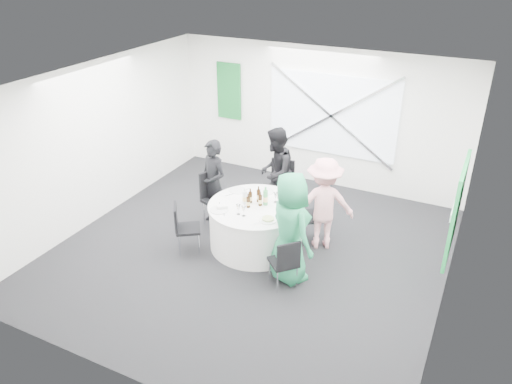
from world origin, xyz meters
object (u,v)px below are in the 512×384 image
at_px(chair_front_right, 286,260).
at_px(person_woman_green, 290,228).
at_px(chair_back_left, 214,194).
at_px(green_water_bottle, 266,198).
at_px(person_woman_pink, 323,204).
at_px(chair_back_right, 318,211).
at_px(person_man_back, 276,172).
at_px(chair_front_left, 183,225).
at_px(clear_water_bottle, 245,197).
at_px(banquet_table, 256,226).
at_px(person_man_back_left, 213,183).
at_px(chair_back, 281,183).

relative_size(chair_front_right, person_woman_green, 0.48).
distance_m(chair_back_left, green_water_bottle, 1.19).
relative_size(chair_back_left, person_woman_pink, 0.63).
bearing_deg(chair_back_left, person_woman_pink, -66.64).
height_order(chair_back_right, person_man_back, person_man_back).
bearing_deg(chair_front_left, clear_water_bottle, -85.11).
relative_size(person_man_back, person_woman_green, 0.96).
bearing_deg(green_water_bottle, person_woman_green, -42.89).
bearing_deg(person_woman_pink, chair_front_right, 59.64).
distance_m(banquet_table, person_woman_green, 1.12).
bearing_deg(chair_back_right, person_woman_green, -36.97).
height_order(person_woman_pink, person_woman_green, person_woman_green).
xyz_separation_m(chair_back_right, person_man_back_left, (-1.86, -0.26, 0.23)).
distance_m(chair_front_right, person_man_back, 2.30).
relative_size(chair_back, person_woman_green, 0.59).
xyz_separation_m(chair_back, chair_back_left, (-0.88, -0.90, -0.01)).
xyz_separation_m(banquet_table, chair_front_right, (0.89, -0.84, 0.10)).
height_order(chair_back_right, person_woman_green, person_woman_green).
xyz_separation_m(chair_back_left, chair_back_right, (1.84, 0.28, -0.03)).
relative_size(chair_back, chair_back_right, 1.07).
distance_m(person_man_back, clear_water_bottle, 1.20).
relative_size(banquet_table, chair_back_right, 1.65).
bearing_deg(person_woman_pink, chair_back, -61.66).
distance_m(chair_back, person_woman_pink, 1.34).
height_order(chair_back, person_man_back, person_man_back).
bearing_deg(clear_water_bottle, person_woman_green, -28.04).
xyz_separation_m(chair_front_left, person_man_back, (0.79, 1.84, 0.34)).
relative_size(chair_back_right, person_man_back_left, 0.60).
bearing_deg(clear_water_bottle, green_water_bottle, 19.35).
distance_m(chair_back_right, person_woman_green, 1.23).
height_order(chair_front_left, person_woman_pink, person_woman_pink).
xyz_separation_m(chair_front_right, person_woman_green, (-0.05, 0.27, 0.38)).
xyz_separation_m(chair_back_left, person_woman_green, (1.83, -0.92, 0.28)).
bearing_deg(person_man_back_left, person_woman_green, -6.90).
bearing_deg(chair_back_right, chair_front_right, -34.91).
bearing_deg(clear_water_bottle, banquet_table, 7.20).
xyz_separation_m(chair_back, person_man_back_left, (-0.90, -0.88, 0.18)).
height_order(person_man_back, person_woman_green, person_woman_green).
relative_size(person_woman_pink, clear_water_bottle, 5.59).
height_order(banquet_table, chair_front_right, chair_front_right).
relative_size(chair_front_left, green_water_bottle, 2.69).
height_order(chair_back, chair_front_left, chair_back).
bearing_deg(banquet_table, green_water_bottle, 34.48).
relative_size(banquet_table, person_woman_green, 0.91).
bearing_deg(person_man_back, person_woman_green, 21.33).
xyz_separation_m(banquet_table, chair_back_right, (0.84, 0.63, 0.17)).
bearing_deg(chair_back_right, banquet_table, -90.00).
bearing_deg(banquet_table, person_woman_pink, 26.65).
xyz_separation_m(chair_front_right, person_man_back_left, (-1.90, 1.21, 0.30)).
relative_size(person_man_back_left, clear_water_bottle, 5.56).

